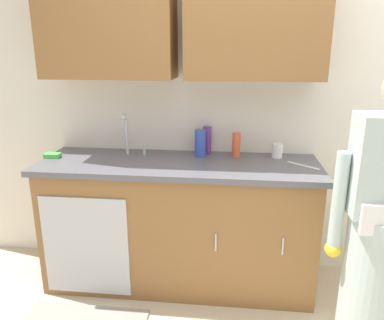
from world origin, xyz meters
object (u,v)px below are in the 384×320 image
at_px(person_at_sink, 379,246).
at_px(bottle_cleaner_spray, 200,143).
at_px(bottle_soap, 207,140).
at_px(cup_by_sink, 277,151).
at_px(bottle_water_tall, 236,145).
at_px(sink, 127,162).
at_px(knife_on_counter, 304,166).
at_px(sponge, 52,155).

xyz_separation_m(person_at_sink, bottle_cleaner_spray, (-1.03, 0.77, 0.35)).
xyz_separation_m(person_at_sink, bottle_soap, (-0.98, 0.85, 0.35)).
bearing_deg(cup_by_sink, bottle_cleaner_spray, -176.53).
bearing_deg(bottle_water_tall, sink, -168.47).
height_order(sink, cup_by_sink, sink).
xyz_separation_m(sink, knife_on_counter, (1.22, -0.02, 0.02)).
relative_size(bottle_soap, sponge, 1.86).
distance_m(bottle_water_tall, knife_on_counter, 0.49).
bearing_deg(sponge, person_at_sink, -16.43).
distance_m(bottle_water_tall, cup_by_sink, 0.30).
relative_size(sink, person_at_sink, 0.31).
bearing_deg(bottle_cleaner_spray, bottle_soap, 63.15).
relative_size(person_at_sink, bottle_cleaner_spray, 8.19).
bearing_deg(bottle_water_tall, knife_on_counter, -21.22).
bearing_deg(knife_on_counter, bottle_soap, 20.46).
bearing_deg(bottle_cleaner_spray, bottle_water_tall, 2.73).
bearing_deg(sponge, knife_on_counter, -0.51).
xyz_separation_m(sink, cup_by_sink, (1.07, 0.18, 0.07)).
bearing_deg(sponge, bottle_water_tall, 6.88).
bearing_deg(knife_on_counter, cup_by_sink, -10.54).
bearing_deg(sink, cup_by_sink, 9.50).
relative_size(bottle_cleaner_spray, bottle_soap, 0.97).
height_order(bottle_soap, knife_on_counter, bottle_soap).
height_order(bottle_cleaner_spray, bottle_water_tall, bottle_cleaner_spray).
bearing_deg(bottle_cleaner_spray, sponge, -172.12).
bearing_deg(sink, bottle_cleaner_spray, 15.86).
distance_m(sink, cup_by_sink, 1.08).
bearing_deg(sponge, bottle_cleaner_spray, 7.88).
bearing_deg(bottle_soap, bottle_cleaner_spray, -116.85).
height_order(person_at_sink, cup_by_sink, person_at_sink).
distance_m(sink, bottle_water_tall, 0.79).
bearing_deg(bottle_cleaner_spray, cup_by_sink, 3.47).
xyz_separation_m(bottle_cleaner_spray, bottle_soap, (0.04, 0.09, 0.00)).
xyz_separation_m(person_at_sink, bottle_water_tall, (-0.77, 0.78, 0.34)).
bearing_deg(bottle_soap, person_at_sink, -40.87).
relative_size(cup_by_sink, sponge, 0.93).
distance_m(sink, bottle_cleaner_spray, 0.54).
relative_size(bottle_cleaner_spray, cup_by_sink, 1.93).
distance_m(knife_on_counter, sponge, 1.78).
xyz_separation_m(bottle_water_tall, sponge, (-1.33, -0.16, -0.08)).
xyz_separation_m(cup_by_sink, knife_on_counter, (0.16, -0.20, -0.05)).
distance_m(sink, knife_on_counter, 1.22).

